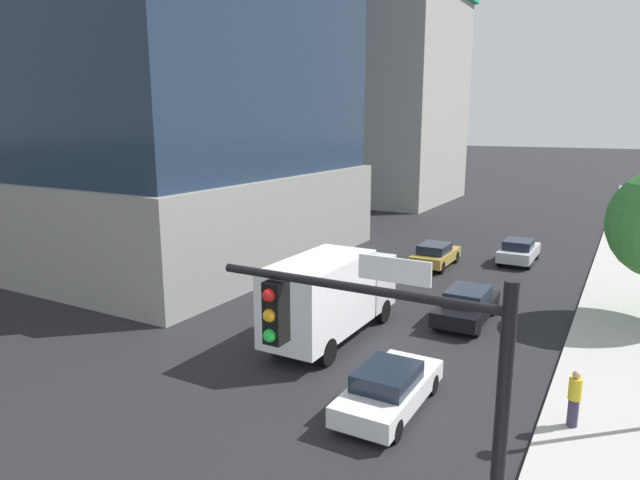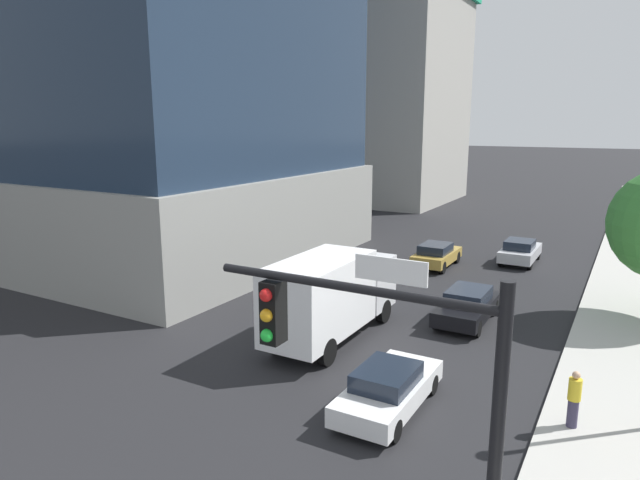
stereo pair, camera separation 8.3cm
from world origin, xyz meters
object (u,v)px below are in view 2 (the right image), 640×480
object	(u,v)px
construction_building	(386,74)
car_black	(467,305)
car_gold	(436,255)
box_truck	(331,293)
traffic_light_pole	(389,388)
car_white	(388,388)
pedestrian_yellow_shirt	(574,399)
car_silver	(520,251)

from	to	relation	value
construction_building	car_black	bearing A→B (deg)	-61.29
construction_building	car_gold	size ratio (longest dim) A/B	7.68
box_truck	construction_building	bearing A→B (deg)	110.62
traffic_light_pole	car_white	distance (m)	8.19
traffic_light_pole	car_black	size ratio (longest dim) A/B	1.44
pedestrian_yellow_shirt	box_truck	bearing A→B (deg)	164.08
construction_building	box_truck	distance (m)	42.12
box_truck	pedestrian_yellow_shirt	bearing A→B (deg)	-15.92
construction_building	car_gold	world-z (taller)	construction_building
construction_building	car_white	bearing A→B (deg)	-66.37
car_white	car_silver	xyz separation A→B (m)	(-0.00, 19.95, 0.05)
car_white	car_silver	world-z (taller)	car_silver
car_white	box_truck	distance (m)	5.71
car_black	box_truck	distance (m)	6.18
car_gold	car_black	size ratio (longest dim) A/B	0.95
car_silver	car_white	bearing A→B (deg)	-90.00
pedestrian_yellow_shirt	car_white	bearing A→B (deg)	-164.00
construction_building	car_black	size ratio (longest dim) A/B	7.31
car_black	car_silver	bearing A→B (deg)	90.00
car_silver	box_truck	bearing A→B (deg)	-104.05
car_gold	car_black	world-z (taller)	car_black
pedestrian_yellow_shirt	traffic_light_pole	bearing A→B (deg)	-103.78
car_black	car_gold	bearing A→B (deg)	116.15
car_gold	car_black	bearing A→B (deg)	-63.85
construction_building	traffic_light_pole	bearing A→B (deg)	-66.55
car_white	car_black	size ratio (longest dim) A/B	1.04
construction_building	car_silver	distance (m)	31.13
box_truck	pedestrian_yellow_shirt	distance (m)	9.18
traffic_light_pole	car_gold	size ratio (longest dim) A/B	1.52
construction_building	car_white	size ratio (longest dim) A/B	7.05
car_black	box_truck	xyz separation A→B (m)	(-4.02, -4.54, 1.14)
traffic_light_pole	car_silver	bearing A→B (deg)	95.92
traffic_light_pole	box_truck	distance (m)	12.87
car_white	pedestrian_yellow_shirt	bearing A→B (deg)	16.00
box_truck	pedestrian_yellow_shirt	xyz separation A→B (m)	(8.79, -2.51, -0.90)
construction_building	pedestrian_yellow_shirt	world-z (taller)	construction_building
traffic_light_pole	car_white	xyz separation A→B (m)	(-2.77, 6.77, -3.68)
traffic_light_pole	pedestrian_yellow_shirt	world-z (taller)	traffic_light_pole
traffic_light_pole	car_gold	xyz separation A→B (m)	(-6.79, 23.38, -3.64)
car_black	pedestrian_yellow_shirt	bearing A→B (deg)	-55.94
traffic_light_pole	car_white	bearing A→B (deg)	112.26
car_black	traffic_light_pole	bearing A→B (deg)	-79.66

